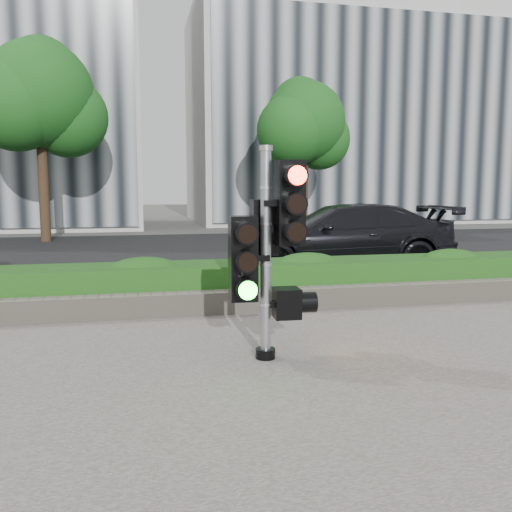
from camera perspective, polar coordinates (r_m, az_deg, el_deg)
name	(u,v)px	position (r m, az deg, el deg)	size (l,w,h in m)	color
ground	(252,351)	(6.54, -0.41, -9.94)	(120.00, 120.00, 0.00)	#51514C
sidewalk	(322,447)	(4.29, 7.01, -19.30)	(16.00, 11.00, 0.03)	#9E9389
road	(182,253)	(16.28, -7.79, 0.34)	(60.00, 13.00, 0.02)	black
curb	(215,295)	(9.54, -4.38, -4.13)	(60.00, 0.25, 0.12)	gray
stone_wall	(226,302)	(8.30, -3.17, -4.84)	(12.00, 0.32, 0.34)	gray
hedge	(220,284)	(8.90, -3.85, -2.91)	(12.00, 1.00, 0.68)	#37882A
building_right	(345,119)	(33.71, 9.31, 14.00)	(18.00, 10.00, 12.00)	#B7B7B2
tree_left	(39,98)	(21.15, -21.86, 15.14)	(4.61, 4.03, 7.34)	black
tree_right	(304,125)	(22.85, 5.03, 13.55)	(4.10, 3.58, 6.53)	black
traffic_signal	(268,243)	(5.94, 1.27, 1.40)	(0.82, 0.60, 2.35)	black
car_dark	(340,237)	(12.88, 8.85, 2.02)	(2.16, 5.31, 1.54)	black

